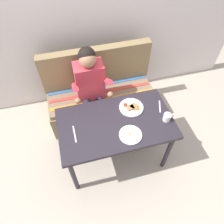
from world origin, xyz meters
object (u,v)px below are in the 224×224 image
object	(u,v)px
plate_breakfast	(131,107)
coffee_mug	(167,117)
table	(116,127)
fork	(160,106)
plate_eggs	(130,135)
knife	(75,134)
person	(91,86)
couch	(101,97)

from	to	relation	value
plate_breakfast	coffee_mug	xyz separation A→B (m)	(0.30, -0.25, 0.03)
table	fork	size ratio (longest dim) A/B	7.06
plate_eggs	knife	bearing A→B (deg)	163.58
person	plate_eggs	bearing A→B (deg)	-72.92
person	table	bearing A→B (deg)	-76.41
person	fork	distance (m)	0.84
person	knife	size ratio (longest dim) A/B	6.06
person	fork	world-z (taller)	person
person	plate_eggs	distance (m)	0.82
couch	plate_breakfast	world-z (taller)	couch
knife	table	bearing A→B (deg)	4.54
couch	coffee_mug	world-z (taller)	couch
fork	knife	bearing A→B (deg)	-153.08
plate_eggs	fork	distance (m)	0.51
coffee_mug	knife	size ratio (longest dim) A/B	0.59
plate_breakfast	knife	xyz separation A→B (m)	(-0.65, -0.18, -0.01)
plate_breakfast	plate_eggs	xyz separation A→B (m)	(-0.12, -0.33, -0.00)
table	person	world-z (taller)	person
coffee_mug	fork	world-z (taller)	coffee_mug
plate_breakfast	knife	size ratio (longest dim) A/B	1.32
coffee_mug	fork	bearing A→B (deg)	88.30
table	plate_eggs	world-z (taller)	plate_eggs
table	couch	xyz separation A→B (m)	(0.00, 0.76, -0.32)
coffee_mug	plate_breakfast	bearing A→B (deg)	140.73
table	coffee_mug	bearing A→B (deg)	-11.62
plate_eggs	knife	size ratio (longest dim) A/B	1.14
fork	knife	xyz separation A→B (m)	(-0.96, -0.11, 0.00)
plate_eggs	fork	bearing A→B (deg)	32.16
plate_breakfast	coffee_mug	world-z (taller)	coffee_mug
plate_breakfast	person	bearing A→B (deg)	128.77
plate_eggs	coffee_mug	xyz separation A→B (m)	(0.42, 0.08, 0.04)
couch	knife	size ratio (longest dim) A/B	7.20
plate_breakfast	fork	xyz separation A→B (m)	(0.31, -0.06, -0.01)
table	knife	size ratio (longest dim) A/B	6.00
couch	plate_breakfast	size ratio (longest dim) A/B	5.45
person	knife	bearing A→B (deg)	-115.14
person	knife	xyz separation A→B (m)	(-0.29, -0.62, -0.01)
table	plate_breakfast	size ratio (longest dim) A/B	4.54
person	coffee_mug	xyz separation A→B (m)	(0.66, -0.70, 0.03)
person	plate_eggs	xyz separation A→B (m)	(0.24, -0.78, -0.00)
plate_breakfast	fork	size ratio (longest dim) A/B	1.55
plate_eggs	knife	distance (m)	0.56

